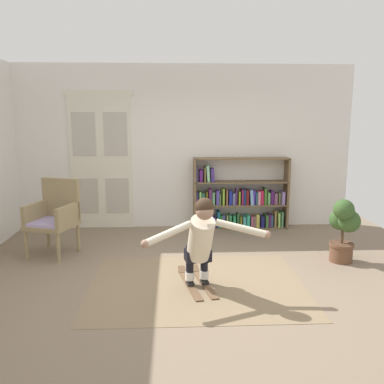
{
  "coord_description": "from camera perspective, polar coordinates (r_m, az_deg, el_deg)",
  "views": [
    {
      "loc": [
        -0.2,
        -4.75,
        2.02
      ],
      "look_at": [
        0.04,
        0.38,
        1.05
      ],
      "focal_mm": 38.16,
      "sensor_mm": 36.0,
      "label": 1
    }
  ],
  "objects": [
    {
      "name": "potted_plant",
      "position": [
        5.99,
        20.45,
        -4.27
      ],
      "size": [
        0.4,
        0.46,
        0.91
      ],
      "color": "brown",
      "rests_on": "ground"
    },
    {
      "name": "back_wall",
      "position": [
        7.38,
        -1.1,
        6.26
      ],
      "size": [
        6.0,
        0.1,
        2.9
      ],
      "primitive_type": "cube",
      "color": "silver",
      "rests_on": "ground"
    },
    {
      "name": "wicker_chair",
      "position": [
        6.3,
        -18.68,
        -3.08
      ],
      "size": [
        0.76,
        0.76,
        1.1
      ],
      "color": "#958259",
      "rests_on": "ground"
    },
    {
      "name": "double_door",
      "position": [
        7.45,
        -12.61,
        4.34
      ],
      "size": [
        1.22,
        0.05,
        2.45
      ],
      "color": "beige",
      "rests_on": "ground"
    },
    {
      "name": "ground_plane",
      "position": [
        5.17,
        -0.21,
        -12.32
      ],
      "size": [
        7.2,
        7.2,
        0.0
      ],
      "primitive_type": "plane",
      "color": "#7C6A56"
    },
    {
      "name": "person_skier",
      "position": [
        4.67,
        1.28,
        -6.32
      ],
      "size": [
        1.44,
        0.76,
        1.06
      ],
      "color": "white",
      "rests_on": "skis_pair"
    },
    {
      "name": "skis_pair",
      "position": [
        5.08,
        0.6,
        -12.47
      ],
      "size": [
        0.45,
        0.97,
        0.07
      ],
      "color": "brown",
      "rests_on": "rug"
    },
    {
      "name": "rug",
      "position": [
        5.06,
        0.7,
        -12.8
      ],
      "size": [
        2.57,
        2.0,
        0.01
      ],
      "primitive_type": "cube",
      "color": "#836F52",
      "rests_on": "ground"
    },
    {
      "name": "bookshelf",
      "position": [
        7.39,
        6.46,
        -1.27
      ],
      "size": [
        1.7,
        0.3,
        1.28
      ],
      "color": "brown",
      "rests_on": "ground"
    }
  ]
}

